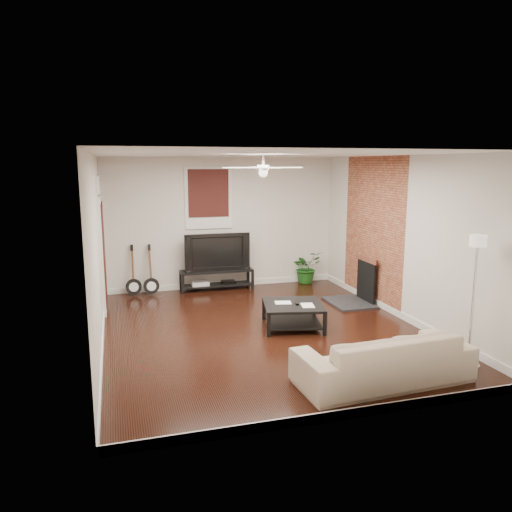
# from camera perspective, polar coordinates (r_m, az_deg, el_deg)

# --- Properties ---
(room) EXTENTS (5.01, 6.01, 2.81)m
(room) POSITION_cam_1_polar(r_m,az_deg,el_deg) (7.77, 0.82, 1.29)
(room) COLOR black
(room) RESTS_ON ground
(brick_accent) EXTENTS (0.02, 2.20, 2.80)m
(brick_accent) POSITION_cam_1_polar(r_m,az_deg,el_deg) (9.67, 13.31, 2.83)
(brick_accent) COLOR brown
(brick_accent) RESTS_ON floor
(fireplace) EXTENTS (0.80, 1.10, 0.92)m
(fireplace) POSITION_cam_1_polar(r_m,az_deg,el_deg) (9.70, 11.59, -2.72)
(fireplace) COLOR black
(fireplace) RESTS_ON floor
(window_back) EXTENTS (1.00, 0.06, 1.30)m
(window_back) POSITION_cam_1_polar(r_m,az_deg,el_deg) (10.51, -5.51, 6.68)
(window_back) COLOR black
(window_back) RESTS_ON wall_back
(door_left) EXTENTS (0.08, 1.00, 2.50)m
(door_left) POSITION_cam_1_polar(r_m,az_deg,el_deg) (9.35, -17.31, 1.45)
(door_left) COLOR white
(door_left) RESTS_ON wall_left
(tv_stand) EXTENTS (1.55, 0.41, 0.43)m
(tv_stand) POSITION_cam_1_polar(r_m,az_deg,el_deg) (10.61, -4.55, -2.75)
(tv_stand) COLOR black
(tv_stand) RESTS_ON floor
(tv) EXTENTS (1.39, 0.18, 0.80)m
(tv) POSITION_cam_1_polar(r_m,az_deg,el_deg) (10.50, -4.62, 0.54)
(tv) COLOR black
(tv) RESTS_ON tv_stand
(coffee_table) EXTENTS (1.12, 1.12, 0.40)m
(coffee_table) POSITION_cam_1_polar(r_m,az_deg,el_deg) (8.22, 4.28, -6.84)
(coffee_table) COLOR black
(coffee_table) RESTS_ON floor
(sofa) EXTENTS (2.22, 0.98, 0.64)m
(sofa) POSITION_cam_1_polar(r_m,az_deg,el_deg) (6.38, 14.49, -11.24)
(sofa) COLOR #C4B293
(sofa) RESTS_ON floor
(floor_lamp) EXTENTS (0.31, 0.31, 1.78)m
(floor_lamp) POSITION_cam_1_polar(r_m,az_deg,el_deg) (7.04, 23.77, -4.87)
(floor_lamp) COLOR white
(floor_lamp) RESTS_ON floor
(potted_plant) EXTENTS (0.79, 0.73, 0.73)m
(potted_plant) POSITION_cam_1_polar(r_m,az_deg,el_deg) (11.20, 5.82, -1.28)
(potted_plant) COLOR #1B5317
(potted_plant) RESTS_ON floor
(guitar_left) EXTENTS (0.34, 0.25, 1.05)m
(guitar_left) POSITION_cam_1_polar(r_m,az_deg,el_deg) (10.32, -14.01, -1.66)
(guitar_left) COLOR black
(guitar_left) RESTS_ON floor
(guitar_right) EXTENTS (0.33, 0.24, 1.05)m
(guitar_right) POSITION_cam_1_polar(r_m,az_deg,el_deg) (10.30, -12.06, -1.59)
(guitar_right) COLOR black
(guitar_right) RESTS_ON floor
(ceiling_fan) EXTENTS (1.24, 1.24, 0.32)m
(ceiling_fan) POSITION_cam_1_polar(r_m,az_deg,el_deg) (7.67, 0.84, 10.17)
(ceiling_fan) COLOR white
(ceiling_fan) RESTS_ON ceiling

